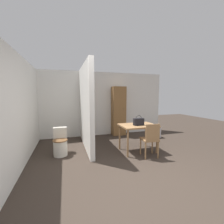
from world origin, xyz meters
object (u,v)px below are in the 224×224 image
object	(u,v)px
dining_table	(138,128)
handbag	(139,122)
space_heater	(157,132)
wooden_chair	(150,139)
wooden_cabinet	(119,111)
toilet	(60,144)

from	to	relation	value
dining_table	handbag	world-z (taller)	handbag
space_heater	dining_table	bearing A→B (deg)	-142.28
wooden_chair	handbag	size ratio (longest dim) A/B	3.14
wooden_chair	handbag	xyz separation A→B (m)	(-0.12, 0.43, 0.37)
wooden_cabinet	space_heater	size ratio (longest dim) A/B	4.71
handbag	wooden_cabinet	bearing A→B (deg)	87.04
dining_table	wooden_cabinet	distance (m)	1.87
handbag	space_heater	bearing A→B (deg)	38.95
dining_table	space_heater	bearing A→B (deg)	37.72
wooden_chair	space_heater	xyz separation A→B (m)	(1.22, 1.52, -0.29)
handbag	wooden_cabinet	world-z (taller)	wooden_cabinet
wooden_chair	toilet	xyz separation A→B (m)	(-2.22, 0.88, -0.19)
dining_table	handbag	size ratio (longest dim) A/B	3.50
space_heater	toilet	bearing A→B (deg)	-169.57
toilet	space_heater	bearing A→B (deg)	10.43
dining_table	handbag	bearing A→B (deg)	-101.98
toilet	space_heater	distance (m)	3.50
dining_table	wooden_cabinet	xyz separation A→B (m)	(0.09, 1.85, 0.30)
wooden_chair	space_heater	bearing A→B (deg)	58.41
wooden_cabinet	space_heater	xyz separation A→B (m)	(1.24, -0.82, -0.76)
toilet	wooden_cabinet	bearing A→B (deg)	33.48
dining_table	wooden_cabinet	world-z (taller)	wooden_cabinet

